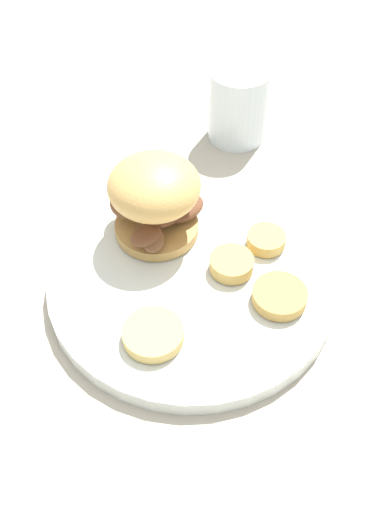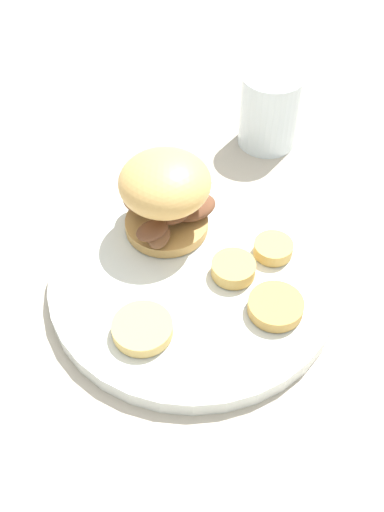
# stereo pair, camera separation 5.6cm
# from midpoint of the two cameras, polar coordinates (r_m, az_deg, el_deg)

# --- Properties ---
(ground_plane) EXTENTS (4.00, 4.00, 0.00)m
(ground_plane) POSITION_cam_midpoint_polar(r_m,az_deg,el_deg) (0.59, 2.70, -2.97)
(ground_plane) COLOR #B2A899
(dinner_plate) EXTENTS (0.28, 0.28, 0.02)m
(dinner_plate) POSITION_cam_midpoint_polar(r_m,az_deg,el_deg) (0.59, 2.74, -2.32)
(dinner_plate) COLOR silver
(dinner_plate) RESTS_ON ground_plane
(sandwich) EXTENTS (0.10, 0.10, 0.09)m
(sandwich) POSITION_cam_midpoint_polar(r_m,az_deg,el_deg) (0.59, 0.08, 5.83)
(sandwich) COLOR tan
(sandwich) RESTS_ON dinner_plate
(potato_round_0) EXTENTS (0.05, 0.05, 0.01)m
(potato_round_0) POSITION_cam_midpoint_polar(r_m,az_deg,el_deg) (0.53, -1.86, -7.10)
(potato_round_0) COLOR #DBB766
(potato_round_0) RESTS_ON dinner_plate
(potato_round_1) EXTENTS (0.05, 0.05, 0.01)m
(potato_round_1) POSITION_cam_midpoint_polar(r_m,az_deg,el_deg) (0.56, 10.74, -4.90)
(potato_round_1) COLOR tan
(potato_round_1) RESTS_ON dinner_plate
(potato_round_2) EXTENTS (0.04, 0.04, 0.01)m
(potato_round_2) POSITION_cam_midpoint_polar(r_m,az_deg,el_deg) (0.60, 10.30, 0.58)
(potato_round_2) COLOR tan
(potato_round_2) RESTS_ON dinner_plate
(potato_round_3) EXTENTS (0.04, 0.04, 0.01)m
(potato_round_3) POSITION_cam_midpoint_polar(r_m,az_deg,el_deg) (0.58, 6.65, -1.44)
(potato_round_3) COLOR tan
(potato_round_3) RESTS_ON dinner_plate
(drinking_glass) EXTENTS (0.07, 0.07, 0.09)m
(drinking_glass) POSITION_cam_midpoint_polar(r_m,az_deg,el_deg) (0.74, 9.52, 13.45)
(drinking_glass) COLOR silver
(drinking_glass) RESTS_ON ground_plane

